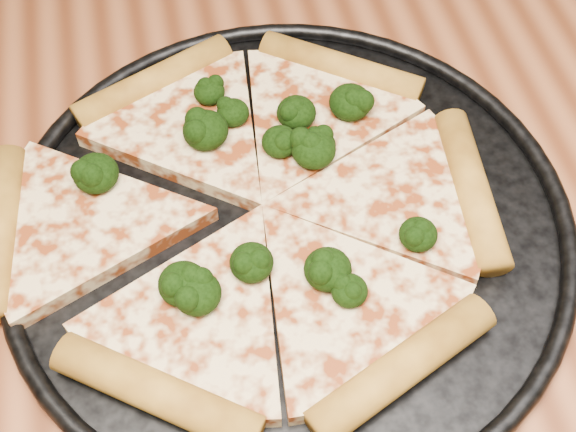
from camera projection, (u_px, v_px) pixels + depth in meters
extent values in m
cube|color=#96502E|center=(324.00, 259.00, 0.56)|extent=(1.20, 0.90, 0.04)
cylinder|color=black|center=(288.00, 226.00, 0.55)|extent=(0.39, 0.39, 0.01)
torus|color=black|center=(288.00, 221.00, 0.54)|extent=(0.41, 0.41, 0.01)
cylinder|color=gold|center=(341.00, 68.00, 0.62)|extent=(0.13, 0.10, 0.03)
cylinder|color=gold|center=(154.00, 82.00, 0.61)|extent=(0.13, 0.08, 0.03)
cylinder|color=gold|center=(0.00, 229.00, 0.53)|extent=(0.04, 0.14, 0.03)
cylinder|color=gold|center=(157.00, 393.00, 0.46)|extent=(0.13, 0.10, 0.03)
cylinder|color=gold|center=(402.00, 368.00, 0.47)|extent=(0.13, 0.08, 0.03)
cylinder|color=gold|center=(471.00, 188.00, 0.55)|extent=(0.04, 0.14, 0.03)
ellipsoid|color=black|center=(328.00, 269.00, 0.50)|extent=(0.03, 0.03, 0.02)
ellipsoid|color=black|center=(252.00, 262.00, 0.50)|extent=(0.03, 0.03, 0.02)
ellipsoid|color=black|center=(349.00, 291.00, 0.49)|extent=(0.02, 0.02, 0.02)
ellipsoid|color=black|center=(209.00, 92.00, 0.59)|extent=(0.02, 0.02, 0.02)
ellipsoid|color=black|center=(314.00, 149.00, 0.55)|extent=(0.03, 0.03, 0.02)
ellipsoid|color=black|center=(96.00, 173.00, 0.54)|extent=(0.03, 0.03, 0.02)
ellipsoid|color=black|center=(197.00, 293.00, 0.49)|extent=(0.03, 0.03, 0.02)
ellipsoid|color=black|center=(350.00, 102.00, 0.58)|extent=(0.03, 0.03, 0.02)
ellipsoid|color=black|center=(315.00, 142.00, 0.56)|extent=(0.02, 0.02, 0.02)
ellipsoid|color=black|center=(296.00, 113.00, 0.57)|extent=(0.03, 0.03, 0.02)
ellipsoid|color=black|center=(418.00, 234.00, 0.51)|extent=(0.03, 0.03, 0.02)
ellipsoid|color=black|center=(280.00, 142.00, 0.56)|extent=(0.03, 0.03, 0.02)
ellipsoid|color=black|center=(233.00, 113.00, 0.58)|extent=(0.02, 0.02, 0.02)
ellipsoid|color=black|center=(183.00, 284.00, 0.49)|extent=(0.03, 0.03, 0.02)
ellipsoid|color=black|center=(317.00, 145.00, 0.56)|extent=(0.03, 0.03, 0.02)
ellipsoid|color=black|center=(206.00, 130.00, 0.56)|extent=(0.03, 0.03, 0.03)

